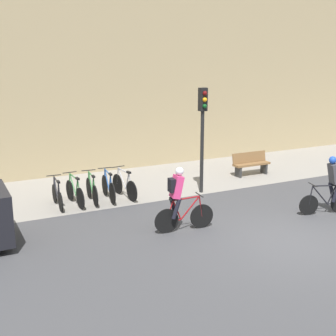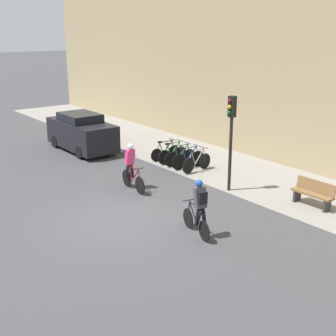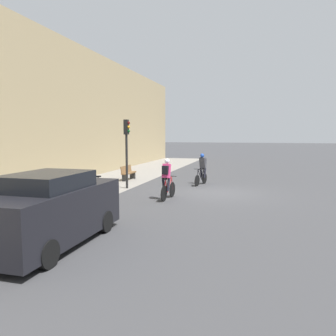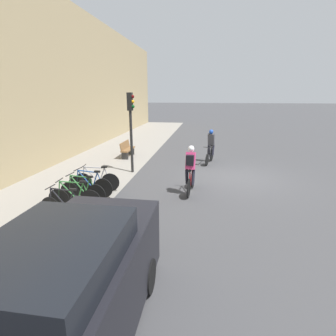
# 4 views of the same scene
# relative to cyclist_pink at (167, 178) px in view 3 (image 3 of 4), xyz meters

# --- Properties ---
(ground) EXTENTS (200.00, 200.00, 0.00)m
(ground) POSITION_rel_cyclist_pink_xyz_m (2.26, -1.90, -0.95)
(ground) COLOR #3D3D3F
(kerb_strip) EXTENTS (44.00, 4.50, 0.01)m
(kerb_strip) POSITION_rel_cyclist_pink_xyz_m (2.26, 4.85, -0.94)
(kerb_strip) COLOR gray
(kerb_strip) RESTS_ON ground
(building_facade) EXTENTS (44.00, 0.60, 8.35)m
(building_facade) POSITION_rel_cyclist_pink_xyz_m (2.26, 7.40, 3.23)
(building_facade) COLOR tan
(building_facade) RESTS_ON ground
(cyclist_pink) EXTENTS (1.70, 0.47, 1.78)m
(cyclist_pink) POSITION_rel_cyclist_pink_xyz_m (0.00, 0.00, 0.00)
(cyclist_pink) COLOR black
(cyclist_pink) RESTS_ON ground
(cyclist_grey) EXTENTS (1.61, 0.58, 1.75)m
(cyclist_grey) POSITION_rel_cyclist_pink_xyz_m (4.71, -0.72, 0.00)
(cyclist_grey) COLOR black
(cyclist_grey) RESTS_ON ground
(parked_bike_0) EXTENTS (0.46, 1.56, 0.93)m
(parked_bike_0) POSITION_rel_cyclist_pink_xyz_m (-2.43, 3.46, -0.57)
(parked_bike_0) COLOR black
(parked_bike_0) RESTS_ON ground
(parked_bike_1) EXTENTS (0.46, 1.67, 0.97)m
(parked_bike_1) POSITION_rel_cyclist_pink_xyz_m (-1.87, 3.46, -0.55)
(parked_bike_1) COLOR black
(parked_bike_1) RESTS_ON ground
(parked_bike_2) EXTENTS (0.46, 1.64, 0.97)m
(parked_bike_2) POSITION_rel_cyclist_pink_xyz_m (-1.32, 3.46, -0.54)
(parked_bike_2) COLOR black
(parked_bike_2) RESTS_ON ground
(parked_bike_3) EXTENTS (0.46, 1.71, 0.98)m
(parked_bike_3) POSITION_rel_cyclist_pink_xyz_m (-0.76, 3.46, -0.54)
(parked_bike_3) COLOR black
(parked_bike_3) RESTS_ON ground
(parked_bike_4) EXTENTS (0.46, 1.70, 0.98)m
(parked_bike_4) POSITION_rel_cyclist_pink_xyz_m (-0.21, 3.46, -0.54)
(parked_bike_4) COLOR black
(parked_bike_4) RESTS_ON ground
(traffic_light_pole) EXTENTS (0.26, 0.30, 3.56)m
(traffic_light_pole) POSITION_rel_cyclist_pink_xyz_m (2.37, 2.83, 1.52)
(traffic_light_pole) COLOR black
(traffic_light_pole) RESTS_ON ground
(bench) EXTENTS (1.53, 0.44, 0.89)m
(bench) POSITION_rel_cyclist_pink_xyz_m (5.27, 3.99, -0.48)
(bench) COLOR brown
(bench) RESTS_ON ground
(parked_car) EXTENTS (4.30, 1.84, 1.85)m
(parked_car) POSITION_rel_cyclist_pink_xyz_m (-6.32, 1.24, -0.05)
(parked_car) COLOR black
(parked_car) RESTS_ON ground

